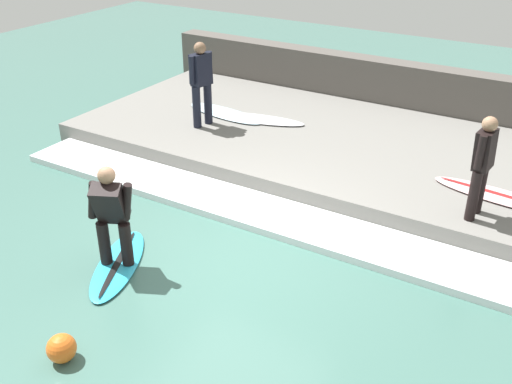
{
  "coord_description": "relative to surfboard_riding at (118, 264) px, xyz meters",
  "views": [
    {
      "loc": [
        -5.81,
        -3.91,
        4.7
      ],
      "look_at": [
        0.65,
        0.0,
        0.7
      ],
      "focal_mm": 42.0,
      "sensor_mm": 36.0,
      "label": 1
    }
  ],
  "objects": [
    {
      "name": "ground_plane",
      "position": [
        1.04,
        -1.17,
        -0.03
      ],
      "size": [
        28.0,
        28.0,
        0.0
      ],
      "primitive_type": "plane",
      "color": "#426B60"
    },
    {
      "name": "concrete_ledge",
      "position": [
        4.89,
        -1.17,
        0.15
      ],
      "size": [
        4.4,
        10.36,
        0.36
      ],
      "primitive_type": "cube",
      "color": "slate",
      "rests_on": "ground_plane"
    },
    {
      "name": "back_wall",
      "position": [
        7.34,
        -1.17,
        0.59
      ],
      "size": [
        0.5,
        10.88,
        1.24
      ],
      "primitive_type": "cube",
      "color": "#544F49",
      "rests_on": "ground_plane"
    },
    {
      "name": "wave_foam_crest",
      "position": [
        2.19,
        -1.17,
        0.03
      ],
      "size": [
        0.99,
        9.84,
        0.11
      ],
      "primitive_type": "cube",
      "color": "white",
      "rests_on": "ground_plane"
    },
    {
      "name": "surfboard_riding",
      "position": [
        0.0,
        0.0,
        0.0
      ],
      "size": [
        1.78,
        1.22,
        0.07
      ],
      "color": "#2DADD1",
      "rests_on": "ground_plane"
    },
    {
      "name": "surfer_riding",
      "position": [
        0.0,
        0.0,
        0.82
      ],
      "size": [
        0.58,
        0.62,
        1.44
      ],
      "color": "black",
      "rests_on": "surfboard_riding"
    },
    {
      "name": "surfer_waiting_near",
      "position": [
        3.24,
        -3.88,
        1.18
      ],
      "size": [
        0.51,
        0.26,
        1.51
      ],
      "color": "black",
      "rests_on": "concrete_ledge"
    },
    {
      "name": "surfboard_waiting_near",
      "position": [
        4.0,
        -4.11,
        0.36
      ],
      "size": [
        0.76,
        2.12,
        0.07
      ],
      "color": "beige",
      "rests_on": "concrete_ledge"
    },
    {
      "name": "surfer_waiting_far",
      "position": [
        4.12,
        1.52,
        1.24
      ],
      "size": [
        0.55,
        0.32,
        1.63
      ],
      "color": "black",
      "rests_on": "concrete_ledge"
    },
    {
      "name": "surfboard_waiting_far",
      "position": [
        4.83,
        1.48,
        0.36
      ],
      "size": [
        0.83,
        1.95,
        0.06
      ],
      "color": "silver",
      "rests_on": "concrete_ledge"
    },
    {
      "name": "surfboard_spare",
      "position": [
        4.88,
        0.79,
        0.36
      ],
      "size": [
        0.92,
        2.11,
        0.06
      ],
      "color": "silver",
      "rests_on": "concrete_ledge"
    },
    {
      "name": "marker_buoy",
      "position": [
        -1.64,
        -0.71,
        0.13
      ],
      "size": [
        0.33,
        0.33,
        0.33
      ],
      "primitive_type": "sphere",
      "color": "orange",
      "rests_on": "ground_plane"
    }
  ]
}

